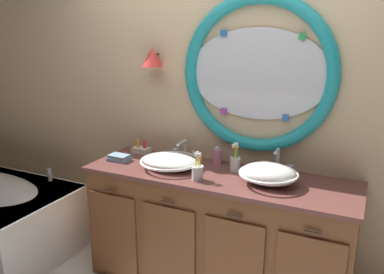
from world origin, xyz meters
name	(u,v)px	position (x,y,z in m)	size (l,w,h in m)	color
back_wall_assembly	(227,106)	(0.02, 0.58, 1.33)	(6.40, 0.26, 2.60)	#D6B78E
vanity_counter	(217,231)	(0.09, 0.26, 0.45)	(1.94, 0.63, 0.90)	brown
sink_basin_left	(170,161)	(-0.28, 0.23, 0.95)	(0.45, 0.45, 0.10)	white
sink_basin_right	(269,174)	(0.46, 0.23, 0.97)	(0.39, 0.39, 0.14)	white
faucet_set_left	(184,151)	(-0.28, 0.46, 0.96)	(0.22, 0.15, 0.15)	silver
faucet_set_right	(277,164)	(0.46, 0.47, 0.97)	(0.23, 0.11, 0.18)	silver
toothbrush_holder_left	(198,172)	(0.01, 0.09, 0.96)	(0.09, 0.09, 0.20)	silver
toothbrush_holder_right	(235,163)	(0.18, 0.37, 0.96)	(0.08, 0.08, 0.22)	white
soap_dispenser	(217,156)	(0.00, 0.46, 0.96)	(0.06, 0.07, 0.14)	pink
folded_hand_towel	(119,158)	(-0.72, 0.20, 0.92)	(0.17, 0.11, 0.05)	#7593A8
toiletry_basket	(141,150)	(-0.67, 0.44, 0.93)	(0.15, 0.09, 0.11)	beige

